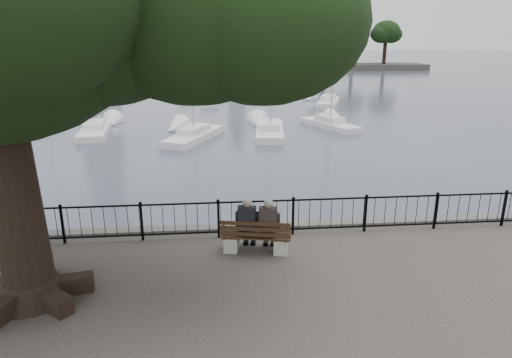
{
  "coord_description": "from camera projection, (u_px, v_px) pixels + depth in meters",
  "views": [
    {
      "loc": [
        -1.07,
        -8.75,
        5.14
      ],
      "look_at": [
        0.0,
        2.5,
        1.6
      ],
      "focal_mm": 32.0,
      "sensor_mm": 36.0,
      "label": 1
    }
  ],
  "objects": [
    {
      "name": "sailboat_h",
      "position": [
        184.0,
        97.0,
        45.43
      ],
      "size": [
        2.23,
        4.81,
        11.62
      ],
      "color": "white",
      "rests_on": "ground"
    },
    {
      "name": "harbor",
      "position": [
        254.0,
        244.0,
        12.94
      ],
      "size": [
        260.0,
        260.0,
        1.2
      ],
      "color": "#4C4944",
      "rests_on": "ground"
    },
    {
      "name": "person_right",
      "position": [
        269.0,
        226.0,
        11.24
      ],
      "size": [
        0.5,
        0.76,
        1.44
      ],
      "color": "black",
      "rests_on": "ground"
    },
    {
      "name": "railing",
      "position": [
        256.0,
        216.0,
        12.15
      ],
      "size": [
        22.06,
        0.06,
        1.0
      ],
      "color": "black",
      "rests_on": "ground"
    },
    {
      "name": "sailboat_a",
      "position": [
        95.0,
        130.0,
        29.94
      ],
      "size": [
        2.34,
        6.12,
        10.17
      ],
      "color": "white",
      "rests_on": "ground"
    },
    {
      "name": "sailboat_b",
      "position": [
        194.0,
        134.0,
        28.27
      ],
      "size": [
        3.9,
        6.11,
        12.08
      ],
      "color": "white",
      "rests_on": "ground"
    },
    {
      "name": "lion_monument",
      "position": [
        236.0,
        70.0,
        57.25
      ],
      "size": [
        5.56,
        5.56,
        8.31
      ],
      "color": "#4C4944",
      "rests_on": "ground"
    },
    {
      "name": "person_left",
      "position": [
        248.0,
        226.0,
        11.29
      ],
      "size": [
        0.5,
        0.76,
        1.44
      ],
      "color": "black",
      "rests_on": "ground"
    },
    {
      "name": "sailboat_g",
      "position": [
        328.0,
        101.0,
        42.99
      ],
      "size": [
        3.58,
        6.24,
        11.64
      ],
      "color": "white",
      "rests_on": "ground"
    },
    {
      "name": "far_shore",
      "position": [
        351.0,
        48.0,
        86.83
      ],
      "size": [
        30.0,
        8.6,
        9.18
      ],
      "color": "#332E27",
      "rests_on": "ground"
    },
    {
      "name": "sailboat_d",
      "position": [
        329.0,
        124.0,
        32.06
      ],
      "size": [
        3.48,
        5.4,
        9.09
      ],
      "color": "white",
      "rests_on": "ground"
    },
    {
      "name": "sailboat_f",
      "position": [
        210.0,
        100.0,
        43.55
      ],
      "size": [
        1.66,
        5.97,
        12.54
      ],
      "color": "white",
      "rests_on": "ground"
    },
    {
      "name": "sailboat_i",
      "position": [
        49.0,
        121.0,
        32.69
      ],
      "size": [
        1.89,
        6.15,
        12.88
      ],
      "color": "white",
      "rests_on": "ground"
    },
    {
      "name": "bench",
      "position": [
        256.0,
        240.0,
        11.28
      ],
      "size": [
        1.79,
        0.85,
        0.91
      ],
      "color": "#9D998A",
      "rests_on": "ground"
    },
    {
      "name": "sailboat_c",
      "position": [
        270.0,
        129.0,
        29.7
      ],
      "size": [
        2.44,
        6.36,
        13.08
      ],
      "color": "white",
      "rests_on": "ground"
    },
    {
      "name": "sailboat_e",
      "position": [
        30.0,
        116.0,
        34.64
      ],
      "size": [
        2.59,
        5.01,
        11.7
      ],
      "color": "white",
      "rests_on": "ground"
    }
  ]
}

